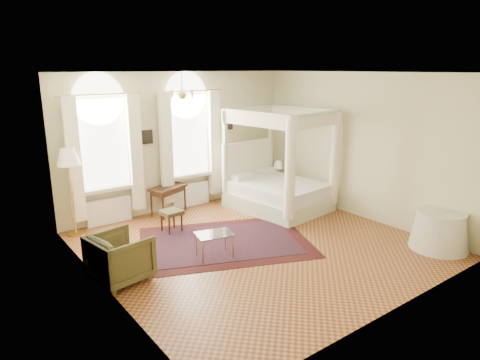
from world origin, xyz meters
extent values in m
plane|color=#A75E30|center=(0.00, 0.00, 0.00)|extent=(6.00, 6.00, 0.00)
plane|color=beige|center=(0.00, 3.00, 1.65)|extent=(6.00, 0.00, 6.00)
plane|color=beige|center=(0.00, -3.00, 1.65)|extent=(6.00, 0.00, 6.00)
plane|color=beige|center=(-3.00, 0.00, 1.65)|extent=(0.00, 6.00, 6.00)
plane|color=beige|center=(3.00, 0.00, 1.65)|extent=(0.00, 6.00, 6.00)
plane|color=white|center=(0.00, 0.00, 3.30)|extent=(6.00, 6.00, 0.00)
cube|color=silver|center=(-1.90, 2.97, 1.80)|extent=(1.10, 0.04, 1.90)
cylinder|color=silver|center=(-1.90, 2.97, 2.75)|extent=(1.10, 0.04, 1.10)
cube|color=white|center=(-1.90, 2.88, 0.81)|extent=(1.32, 0.24, 0.08)
cube|color=#FAEDCE|center=(-2.57, 2.80, 1.55)|extent=(0.28, 0.14, 2.60)
cube|color=#FAEDCE|center=(-1.23, 2.80, 1.55)|extent=(0.28, 0.14, 2.60)
cube|color=white|center=(-1.90, 2.90, 0.30)|extent=(1.00, 0.12, 0.58)
cube|color=silver|center=(0.20, 2.97, 1.80)|extent=(1.10, 0.04, 1.90)
cylinder|color=silver|center=(0.20, 2.97, 2.75)|extent=(1.10, 0.04, 1.10)
cube|color=white|center=(0.20, 2.88, 0.81)|extent=(1.32, 0.24, 0.08)
cube|color=#FAEDCE|center=(-0.47, 2.80, 1.55)|extent=(0.28, 0.14, 2.60)
cube|color=#FAEDCE|center=(0.87, 2.80, 1.55)|extent=(0.28, 0.14, 2.60)
cube|color=white|center=(0.20, 2.90, 0.30)|extent=(1.00, 0.12, 0.58)
cylinder|color=gold|center=(-0.90, 1.20, 3.10)|extent=(0.02, 0.02, 0.40)
sphere|color=gold|center=(-0.90, 1.20, 2.88)|extent=(0.16, 0.16, 0.16)
sphere|color=beige|center=(-0.68, 1.20, 2.95)|extent=(0.07, 0.07, 0.07)
sphere|color=beige|center=(-0.79, 1.39, 2.95)|extent=(0.07, 0.07, 0.07)
sphere|color=beige|center=(-1.01, 1.39, 2.95)|extent=(0.07, 0.07, 0.07)
sphere|color=beige|center=(-1.12, 1.20, 2.95)|extent=(0.07, 0.07, 0.07)
sphere|color=beige|center=(-1.01, 1.01, 2.95)|extent=(0.07, 0.07, 0.07)
sphere|color=beige|center=(-0.79, 1.01, 2.95)|extent=(0.07, 0.07, 0.07)
cube|color=black|center=(-0.85, 2.97, 1.85)|extent=(0.26, 0.03, 0.32)
cube|color=black|center=(1.45, 2.97, 1.95)|extent=(0.22, 0.03, 0.26)
cube|color=beige|center=(1.84, 1.44, 0.19)|extent=(2.02, 2.39, 0.38)
cube|color=silver|center=(1.84, 1.44, 0.52)|extent=(1.91, 2.27, 0.29)
cube|color=#FAEDCE|center=(1.71, 2.49, 0.94)|extent=(1.77, 0.29, 1.25)
cube|color=beige|center=(0.89, 2.37, 1.20)|extent=(0.10, 0.10, 2.40)
cube|color=beige|center=(2.53, 2.56, 1.20)|extent=(0.10, 0.10, 2.40)
cube|color=beige|center=(1.14, 0.32, 1.20)|extent=(0.10, 0.10, 2.40)
cube|color=beige|center=(2.78, 0.51, 1.20)|extent=(0.10, 0.10, 2.40)
cube|color=beige|center=(1.71, 2.47, 2.40)|extent=(1.77, 0.29, 0.08)
cube|color=beige|center=(1.96, 0.41, 2.40)|extent=(1.77, 0.29, 0.08)
cube|color=beige|center=(1.02, 1.34, 2.40)|extent=(0.34, 2.19, 0.08)
cube|color=beige|center=(2.65, 1.54, 2.40)|extent=(0.34, 2.19, 0.08)
cube|color=#FAEDCE|center=(1.71, 2.47, 2.25)|extent=(1.83, 0.26, 0.29)
cube|color=#FAEDCE|center=(1.96, 0.41, 2.25)|extent=(1.83, 0.26, 0.29)
cube|color=#FAEDCE|center=(1.02, 1.34, 2.25)|extent=(0.31, 2.24, 0.29)
cube|color=#FAEDCE|center=(2.65, 1.54, 2.25)|extent=(0.31, 2.24, 0.29)
cylinder|color=#FAEDCE|center=(1.14, 0.32, 1.30)|extent=(0.23, 0.23, 2.19)
cylinder|color=#FAEDCE|center=(2.78, 0.51, 1.30)|extent=(0.23, 0.23, 2.19)
cube|color=#3A2110|center=(2.65, 2.39, 0.28)|extent=(0.42, 0.38, 0.57)
cylinder|color=gold|center=(2.63, 2.35, 0.66)|extent=(0.11, 0.11, 0.18)
cone|color=beige|center=(2.63, 2.35, 0.83)|extent=(0.25, 0.25, 0.20)
cube|color=#3A2110|center=(-0.52, 2.70, 0.65)|extent=(1.00, 0.76, 0.05)
cube|color=#3A2110|center=(-0.52, 2.70, 0.57)|extent=(0.89, 0.64, 0.09)
cylinder|color=#3A2110|center=(-0.95, 2.73, 0.31)|extent=(0.04, 0.04, 0.63)
cylinder|color=#3A2110|center=(-0.22, 3.01, 0.31)|extent=(0.04, 0.04, 0.63)
cylinder|color=#3A2110|center=(-0.83, 2.39, 0.31)|extent=(0.04, 0.04, 0.63)
cylinder|color=#3A2110|center=(-0.09, 2.67, 0.31)|extent=(0.04, 0.04, 0.63)
imported|color=black|center=(-0.71, 2.62, 0.68)|extent=(0.34, 0.29, 0.02)
cube|color=#453E1D|center=(-1.01, 1.65, 0.43)|extent=(0.44, 0.44, 0.08)
cylinder|color=#3A2110|center=(-1.15, 1.48, 0.19)|extent=(0.04, 0.04, 0.39)
cylinder|color=#3A2110|center=(-0.84, 1.50, 0.19)|extent=(0.04, 0.04, 0.39)
cylinder|color=#3A2110|center=(-1.17, 1.79, 0.19)|extent=(0.04, 0.04, 0.39)
cylinder|color=#3A2110|center=(-0.86, 1.81, 0.19)|extent=(0.04, 0.04, 0.39)
imported|color=#433C1D|center=(-2.70, 0.21, 0.40)|extent=(1.00, 0.98, 0.80)
cube|color=white|center=(-0.97, 0.05, 0.44)|extent=(0.76, 0.61, 0.02)
cylinder|color=gold|center=(-1.30, -0.07, 0.22)|extent=(0.03, 0.03, 0.44)
cylinder|color=gold|center=(-0.74, -0.20, 0.22)|extent=(0.03, 0.03, 0.44)
cylinder|color=gold|center=(-1.21, 0.30, 0.22)|extent=(0.03, 0.03, 0.44)
cylinder|color=gold|center=(-0.65, 0.16, 0.22)|extent=(0.03, 0.03, 0.44)
cylinder|color=gold|center=(-2.70, 2.70, 0.02)|extent=(0.32, 0.32, 0.03)
cylinder|color=gold|center=(-2.70, 2.70, 0.81)|extent=(0.04, 0.04, 1.61)
cone|color=beige|center=(-2.70, 2.70, 1.66)|extent=(0.47, 0.47, 0.34)
cube|color=#3B0E0F|center=(-0.44, 0.47, 0.00)|extent=(3.94, 3.44, 0.01)
cube|color=black|center=(-0.44, 0.47, 0.01)|extent=(3.27, 2.77, 0.01)
cone|color=white|center=(2.70, -2.23, 0.35)|extent=(1.09, 1.09, 0.70)
cylinder|color=white|center=(2.70, -2.23, 0.72)|extent=(0.89, 0.89, 0.04)
imported|color=black|center=(2.68, -2.23, 0.75)|extent=(0.23, 0.28, 0.02)
camera|label=1|loc=(-4.98, -6.07, 3.39)|focal=32.00mm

